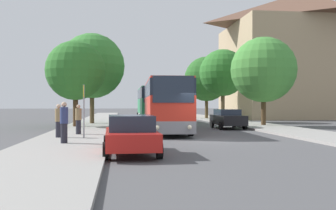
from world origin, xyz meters
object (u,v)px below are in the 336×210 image
object	(u,v)px
tree_right_far	(207,79)
pedestrian_waiting_near	(59,121)
tree_right_near	(223,73)
bus_stop_sign	(84,105)
bus_front	(165,105)
tree_left_far	(76,71)
pedestrian_waiting_far	(78,119)
pedestrian_walking_back	(64,122)
bus_middle	(152,104)
tree_left_near	(92,66)
parked_car_left_curb	(131,134)
tree_right_mid	(264,70)
parked_car_right_near	(228,118)

from	to	relation	value
tree_right_far	pedestrian_waiting_near	bearing A→B (deg)	-117.35
tree_right_near	bus_stop_sign	bearing A→B (deg)	-123.34
bus_front	tree_left_far	distance (m)	8.78
bus_front	pedestrian_waiting_far	world-z (taller)	bus_front
bus_stop_sign	tree_right_far	size ratio (longest dim) A/B	0.36
tree_left_far	pedestrian_walking_back	bearing A→B (deg)	-85.80
bus_middle	tree_left_near	world-z (taller)	tree_left_near
pedestrian_walking_back	tree_left_near	bearing A→B (deg)	-115.29
pedestrian_waiting_far	tree_right_near	bearing A→B (deg)	32.08
bus_front	tree_right_far	world-z (taller)	tree_right_far
parked_car_left_curb	pedestrian_waiting_far	bearing A→B (deg)	106.75
tree_left_far	tree_right_far	distance (m)	21.93
tree_left_far	tree_right_mid	xyz separation A→B (m)	(15.46, 0.21, 0.25)
bus_middle	bus_front	bearing A→B (deg)	-90.23
tree_left_near	pedestrian_waiting_far	bearing A→B (deg)	-89.33
bus_middle	tree_left_far	distance (m)	10.43
tree_right_near	bus_front	bearing A→B (deg)	-119.25
bus_front	parked_car_left_curb	bearing A→B (deg)	-100.89
tree_left_near	tree_right_mid	distance (m)	15.33
bus_stop_sign	tree_left_near	distance (m)	16.13
bus_stop_sign	tree_right_mid	xyz separation A→B (m)	(13.86, 10.90, 2.93)
tree_right_mid	tree_right_far	xyz separation A→B (m)	(-1.22, 16.46, 0.26)
bus_middle	pedestrian_walking_back	bearing A→B (deg)	-104.65
parked_car_right_near	pedestrian_waiting_far	world-z (taller)	pedestrian_waiting_far
bus_front	pedestrian_waiting_far	bearing A→B (deg)	-149.04
pedestrian_waiting_near	parked_car_right_near	bearing A→B (deg)	-1.94
bus_stop_sign	tree_right_near	xyz separation A→B (m)	(12.50, 19.00, 3.30)
bus_front	bus_middle	distance (m)	12.79
pedestrian_walking_back	tree_right_near	size ratio (longest dim) A/B	0.25
bus_front	parked_car_left_curb	world-z (taller)	bus_front
bus_middle	tree_right_far	bearing A→B (deg)	50.71
pedestrian_waiting_near	tree_right_mid	xyz separation A→B (m)	(15.20, 10.56, 3.75)
pedestrian_waiting_far	pedestrian_walking_back	bearing A→B (deg)	-110.64
pedestrian_walking_back	tree_right_mid	distance (m)	20.28
bus_stop_sign	tree_left_far	world-z (taller)	tree_left_far
parked_car_left_curb	bus_front	bearing A→B (deg)	75.51
tree_right_near	tree_right_mid	size ratio (longest dim) A/B	1.01
tree_left_far	pedestrian_waiting_near	bearing A→B (deg)	-88.51
parked_car_left_curb	pedestrian_walking_back	size ratio (longest dim) A/B	2.46
bus_stop_sign	tree_left_far	distance (m)	11.13
bus_front	tree_right_mid	distance (m)	10.87
parked_car_left_curb	tree_right_far	xyz separation A→B (m)	(10.36, 33.39, 4.28)
parked_car_left_curb	parked_car_right_near	distance (m)	16.70
pedestrian_walking_back	tree_right_far	distance (m)	33.20
pedestrian_waiting_near	tree_left_far	world-z (taller)	tree_left_far
tree_right_far	bus_middle	bearing A→B (deg)	-129.73
tree_left_near	parked_car_right_near	bearing A→B (deg)	-32.97
pedestrian_waiting_near	tree_right_far	xyz separation A→B (m)	(13.98, 27.02, 4.02)
parked_car_left_curb	pedestrian_waiting_near	xyz separation A→B (m)	(-3.62, 6.37, 0.27)
bus_stop_sign	parked_car_left_curb	bearing A→B (deg)	-69.31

